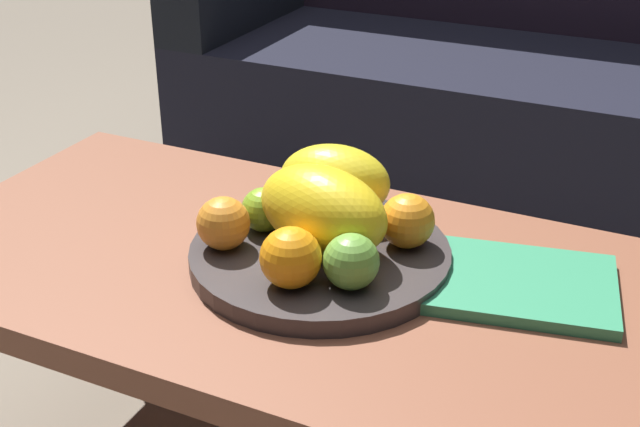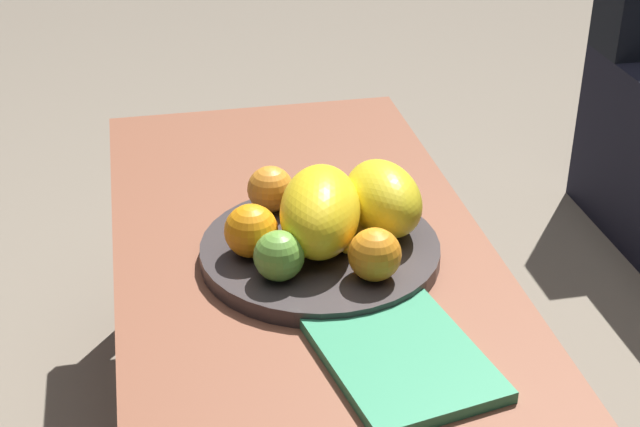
{
  "view_description": "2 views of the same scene",
  "coord_description": "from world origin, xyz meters",
  "px_view_note": "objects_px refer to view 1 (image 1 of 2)",
  "views": [
    {
      "loc": [
        0.47,
        -0.87,
        1.0
      ],
      "look_at": [
        0.05,
        0.02,
        0.5
      ],
      "focal_mm": 47.83,
      "sensor_mm": 36.0,
      "label": 1
    },
    {
      "loc": [
        1.2,
        -0.21,
        1.16
      ],
      "look_at": [
        0.05,
        0.02,
        0.5
      ],
      "focal_mm": 53.36,
      "sensor_mm": 36.0,
      "label": 2
    }
  ],
  "objects_px": {
    "coffee_table": "(278,293)",
    "fruit_bowl": "(320,256)",
    "couch": "(526,85)",
    "apple_front": "(351,262)",
    "orange_front": "(407,221)",
    "orange_left": "(223,223)",
    "orange_right": "(291,258)",
    "melon_large_front": "(323,210)",
    "magazine": "(515,283)",
    "apple_left": "(263,210)",
    "melon_smaller_beside": "(335,181)",
    "banana_bunch": "(318,210)"
  },
  "relations": [
    {
      "from": "fruit_bowl",
      "to": "apple_front",
      "type": "relative_size",
      "value": 4.99
    },
    {
      "from": "melon_large_front",
      "to": "orange_front",
      "type": "xyz_separation_m",
      "value": [
        0.1,
        0.05,
        -0.02
      ]
    },
    {
      "from": "couch",
      "to": "apple_left",
      "type": "bearing_deg",
      "value": -94.38
    },
    {
      "from": "coffee_table",
      "to": "melon_smaller_beside",
      "type": "height_order",
      "value": "melon_smaller_beside"
    },
    {
      "from": "melon_smaller_beside",
      "to": "orange_left",
      "type": "bearing_deg",
      "value": -120.72
    },
    {
      "from": "orange_front",
      "to": "orange_right",
      "type": "height_order",
      "value": "orange_right"
    },
    {
      "from": "couch",
      "to": "magazine",
      "type": "xyz_separation_m",
      "value": [
        0.25,
        -1.17,
        0.13
      ]
    },
    {
      "from": "orange_right",
      "to": "fruit_bowl",
      "type": "bearing_deg",
      "value": 94.67
    },
    {
      "from": "melon_large_front",
      "to": "apple_left",
      "type": "height_order",
      "value": "melon_large_front"
    },
    {
      "from": "coffee_table",
      "to": "orange_left",
      "type": "distance_m",
      "value": 0.13
    },
    {
      "from": "coffee_table",
      "to": "fruit_bowl",
      "type": "distance_m",
      "value": 0.09
    },
    {
      "from": "apple_front",
      "to": "couch",
      "type": "bearing_deg",
      "value": 93.25
    },
    {
      "from": "banana_bunch",
      "to": "fruit_bowl",
      "type": "bearing_deg",
      "value": -62.21
    },
    {
      "from": "melon_large_front",
      "to": "melon_smaller_beside",
      "type": "height_order",
      "value": "melon_large_front"
    },
    {
      "from": "melon_smaller_beside",
      "to": "orange_right",
      "type": "height_order",
      "value": "melon_smaller_beside"
    },
    {
      "from": "orange_left",
      "to": "apple_left",
      "type": "xyz_separation_m",
      "value": [
        0.02,
        0.07,
        -0.01
      ]
    },
    {
      "from": "melon_large_front",
      "to": "banana_bunch",
      "type": "relative_size",
      "value": 1.12
    },
    {
      "from": "apple_left",
      "to": "apple_front",
      "type": "bearing_deg",
      "value": -26.88
    },
    {
      "from": "couch",
      "to": "melon_smaller_beside",
      "type": "distance_m",
      "value": 1.14
    },
    {
      "from": "melon_large_front",
      "to": "magazine",
      "type": "distance_m",
      "value": 0.26
    },
    {
      "from": "coffee_table",
      "to": "apple_left",
      "type": "distance_m",
      "value": 0.12
    },
    {
      "from": "fruit_bowl",
      "to": "melon_smaller_beside",
      "type": "xyz_separation_m",
      "value": [
        -0.02,
        0.1,
        0.06
      ]
    },
    {
      "from": "couch",
      "to": "orange_front",
      "type": "distance_m",
      "value": 1.19
    },
    {
      "from": "coffee_table",
      "to": "couch",
      "type": "relative_size",
      "value": 0.61
    },
    {
      "from": "orange_front",
      "to": "apple_left",
      "type": "height_order",
      "value": "orange_front"
    },
    {
      "from": "melon_large_front",
      "to": "melon_smaller_beside",
      "type": "xyz_separation_m",
      "value": [
        -0.03,
        0.1,
        -0.01
      ]
    },
    {
      "from": "fruit_bowl",
      "to": "melon_large_front",
      "type": "relative_size",
      "value": 1.82
    },
    {
      "from": "orange_front",
      "to": "apple_front",
      "type": "bearing_deg",
      "value": -101.32
    },
    {
      "from": "coffee_table",
      "to": "apple_front",
      "type": "distance_m",
      "value": 0.18
    },
    {
      "from": "couch",
      "to": "magazine",
      "type": "height_order",
      "value": "couch"
    },
    {
      "from": "couch",
      "to": "coffee_table",
      "type": "bearing_deg",
      "value": -92.6
    },
    {
      "from": "couch",
      "to": "fruit_bowl",
      "type": "height_order",
      "value": "couch"
    },
    {
      "from": "orange_left",
      "to": "orange_right",
      "type": "distance_m",
      "value": 0.13
    },
    {
      "from": "melon_smaller_beside",
      "to": "orange_front",
      "type": "distance_m",
      "value": 0.13
    },
    {
      "from": "couch",
      "to": "magazine",
      "type": "bearing_deg",
      "value": -78.13
    },
    {
      "from": "orange_left",
      "to": "orange_front",
      "type": "bearing_deg",
      "value": 26.58
    },
    {
      "from": "melon_large_front",
      "to": "apple_left",
      "type": "xyz_separation_m",
      "value": [
        -0.1,
        0.01,
        -0.03
      ]
    },
    {
      "from": "apple_left",
      "to": "melon_smaller_beside",
      "type": "bearing_deg",
      "value": 51.94
    },
    {
      "from": "orange_left",
      "to": "apple_left",
      "type": "bearing_deg",
      "value": 70.74
    },
    {
      "from": "orange_left",
      "to": "apple_front",
      "type": "xyz_separation_m",
      "value": [
        0.19,
        -0.02,
        -0.0
      ]
    },
    {
      "from": "orange_right",
      "to": "orange_left",
      "type": "bearing_deg",
      "value": 159.29
    },
    {
      "from": "melon_large_front",
      "to": "banana_bunch",
      "type": "bearing_deg",
      "value": 121.32
    },
    {
      "from": "apple_left",
      "to": "magazine",
      "type": "height_order",
      "value": "apple_left"
    },
    {
      "from": "couch",
      "to": "fruit_bowl",
      "type": "relative_size",
      "value": 4.93
    },
    {
      "from": "melon_smaller_beside",
      "to": "orange_right",
      "type": "relative_size",
      "value": 2.07
    },
    {
      "from": "fruit_bowl",
      "to": "orange_left",
      "type": "xyz_separation_m",
      "value": [
        -0.11,
        -0.05,
        0.05
      ]
    },
    {
      "from": "coffee_table",
      "to": "magazine",
      "type": "relative_size",
      "value": 4.14
    },
    {
      "from": "banana_bunch",
      "to": "apple_front",
      "type": "bearing_deg",
      "value": -49.8
    },
    {
      "from": "melon_large_front",
      "to": "magazine",
      "type": "xyz_separation_m",
      "value": [
        0.24,
        0.05,
        -0.07
      ]
    },
    {
      "from": "melon_large_front",
      "to": "orange_front",
      "type": "height_order",
      "value": "melon_large_front"
    }
  ]
}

